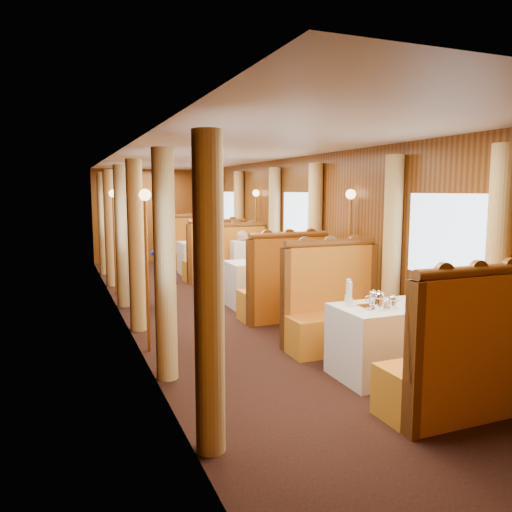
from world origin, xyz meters
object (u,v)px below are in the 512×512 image
passenger (243,256)px  tea_tray (377,307)px  teapot_left (379,303)px  table_far (202,258)px  banquette_far_fwd (215,261)px  table_mid (259,283)px  banquette_mid_aft (238,272)px  rose_vase_mid (260,251)px  banquette_near_aft (335,314)px  banquette_far_aft (191,251)px  fruit_plate (416,304)px  banquette_near_fwd (458,369)px  teapot_back (373,300)px  teapot_right (392,304)px  rose_vase_far (204,234)px  table_near (386,341)px  steward (164,259)px  banquette_mid_fwd (284,292)px

passenger → tea_tray: bearing=-91.8°
teapot_left → table_far: bearing=101.1°
passenger → banquette_far_fwd: bearing=90.0°
banquette_far_fwd → teapot_left: bearing=-91.8°
table_mid → banquette_far_fwd: banquette_far_fwd is taller
table_mid → banquette_far_fwd: (0.00, 2.49, 0.05)m
tea_tray → passenger: 4.29m
banquette_far_fwd → teapot_left: banquette_far_fwd is taller
banquette_mid_aft → rose_vase_mid: 1.15m
banquette_near_aft → banquette_far_aft: (0.00, 7.00, 0.00)m
banquette_near_aft → fruit_plate: bearing=-76.3°
fruit_plate → banquette_near_fwd: bearing=-107.0°
tea_tray → teapot_back: (0.00, 0.06, 0.06)m
banquette_near_fwd → teapot_right: 0.95m
banquette_mid_aft → rose_vase_far: 2.51m
table_mid → table_far: same height
banquette_near_aft → table_near: bearing=-90.0°
banquette_near_fwd → tea_tray: 1.06m
tea_tray → rose_vase_far: (0.17, 6.98, 0.17)m
table_far → steward: size_ratio=0.62×
teapot_right → rose_vase_mid: 3.63m
steward → passenger: bearing=114.8°
banquette_near_aft → banquette_far_aft: same height
table_near → steward: steward is taller
fruit_plate → passenger: bearing=93.6°
banquette_far_fwd → teapot_back: 5.95m
teapot_back → rose_vase_far: rose_vase_far is taller
banquette_near_fwd → banquette_mid_aft: same height
table_far → fruit_plate: 7.13m
banquette_far_fwd → teapot_right: bearing=-90.5°
teapot_left → banquette_near_fwd: bearing=-64.8°
fruit_plate → steward: bearing=115.8°
rose_vase_mid → teapot_back: bearing=-92.5°
tea_tray → banquette_near_fwd: bearing=-82.2°
tea_tray → teapot_back: bearing=88.5°
teapot_right → banquette_near_fwd: bearing=-85.0°
tea_tray → teapot_left: teapot_left is taller
teapot_right → teapot_back: teapot_back is taller
steward → banquette_mid_fwd: bearing=56.7°
table_near → steward: (-1.56, 3.69, 0.47)m
teapot_right → banquette_far_fwd: bearing=91.2°
rose_vase_mid → steward: 1.60m
rose_vase_far → steward: 3.65m
banquette_near_aft → steward: steward is taller
banquette_mid_fwd → tea_tray: (-0.14, -2.50, 0.33)m
banquette_mid_aft → tea_tray: bearing=-91.7°
table_mid → banquette_far_fwd: size_ratio=0.78×
banquette_mid_aft → table_far: 2.49m
table_mid → banquette_mid_fwd: banquette_mid_fwd is taller
table_mid → tea_tray: tea_tray is taller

